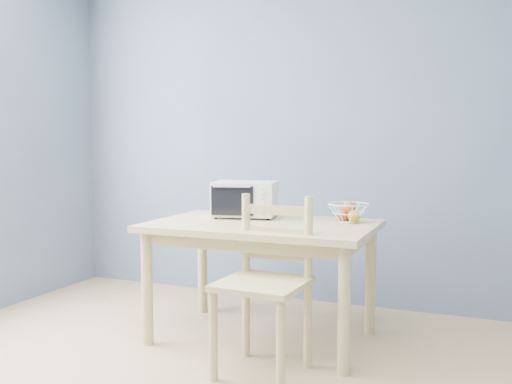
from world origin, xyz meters
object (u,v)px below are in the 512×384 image
at_px(fruit_basket, 349,212).
at_px(dining_chair, 266,286).
at_px(toaster_oven, 243,199).
at_px(dining_table, 262,238).

relative_size(fruit_basket, dining_chair, 0.35).
bearing_deg(toaster_oven, dining_chair, -68.38).
xyz_separation_m(dining_table, fruit_basket, (0.50, 0.22, 0.17)).
xyz_separation_m(fruit_basket, dining_chair, (-0.30, -0.70, -0.34)).
bearing_deg(fruit_basket, dining_chair, -112.88).
bearing_deg(dining_table, fruit_basket, 23.78).
xyz_separation_m(dining_table, dining_chair, (0.21, -0.48, -0.17)).
relative_size(dining_table, dining_chair, 1.46).
xyz_separation_m(toaster_oven, dining_chair, (0.42, -0.66, -0.40)).
relative_size(toaster_oven, dining_chair, 0.48).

